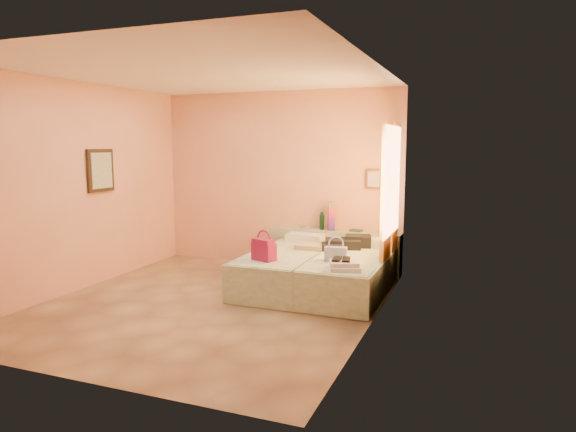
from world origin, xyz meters
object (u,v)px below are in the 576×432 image
object	(u,v)px
water_bottle	(322,221)
flower_vase	(388,225)
towel_stack	(345,266)
headboard_ledge	(334,251)
green_book	(356,231)
bed_left	(287,269)
blue_handbag	(336,254)
bed_right	(350,275)
magenta_handbag	(264,250)

from	to	relation	value
water_bottle	flower_vase	bearing A→B (deg)	0.34
towel_stack	flower_vase	bearing A→B (deg)	84.24
headboard_ledge	water_bottle	world-z (taller)	water_bottle
headboard_ledge	green_book	xyz separation A→B (m)	(0.33, 0.04, 0.34)
headboard_ledge	flower_vase	bearing A→B (deg)	2.40
bed_left	water_bottle	size ratio (longest dim) A/B	7.55
headboard_ledge	bed_left	xyz separation A→B (m)	(-0.38, -1.05, -0.08)
green_book	flower_vase	world-z (taller)	flower_vase
blue_handbag	headboard_ledge	bearing A→B (deg)	96.08
bed_right	green_book	bearing A→B (deg)	100.30
flower_vase	bed_right	bearing A→B (deg)	-105.24
magenta_handbag	bed_left	bearing A→B (deg)	102.33
bed_left	towel_stack	xyz separation A→B (m)	(1.01, -0.72, 0.30)
headboard_ledge	bed_left	size ratio (longest dim) A/B	1.02
green_book	blue_handbag	world-z (taller)	same
water_bottle	blue_handbag	size ratio (longest dim) A/B	0.94
headboard_ledge	water_bottle	distance (m)	0.50
bed_left	towel_stack	world-z (taller)	towel_stack
blue_handbag	flower_vase	bearing A→B (deg)	63.20
blue_handbag	towel_stack	distance (m)	0.46
blue_handbag	towel_stack	xyz separation A→B (m)	(0.23, -0.40, -0.04)
flower_vase	towel_stack	size ratio (longest dim) A/B	0.71
water_bottle	green_book	xyz separation A→B (m)	(0.54, 0.01, -0.12)
headboard_ledge	water_bottle	bearing A→B (deg)	172.33
water_bottle	blue_handbag	xyz separation A→B (m)	(0.62, -1.40, -0.19)
headboard_ledge	green_book	distance (m)	0.48
bed_right	magenta_handbag	size ratio (longest dim) A/B	6.70
headboard_ledge	bed_left	bearing A→B (deg)	-109.65
towel_stack	bed_right	bearing A→B (deg)	98.86
green_book	blue_handbag	size ratio (longest dim) A/B	0.64
water_bottle	green_book	size ratio (longest dim) A/B	1.47
headboard_ledge	bed_right	distance (m)	1.18
bed_right	blue_handbag	world-z (taller)	blue_handbag
flower_vase	towel_stack	bearing A→B (deg)	-95.76
flower_vase	blue_handbag	size ratio (longest dim) A/B	0.88
green_book	blue_handbag	bearing A→B (deg)	-79.56
bed_right	water_bottle	bearing A→B (deg)	124.60
headboard_ledge	water_bottle	xyz separation A→B (m)	(-0.21, 0.03, 0.46)
headboard_ledge	magenta_handbag	world-z (taller)	magenta_handbag
bed_left	magenta_handbag	xyz separation A→B (m)	(-0.08, -0.61, 0.39)
headboard_ledge	water_bottle	size ratio (longest dim) A/B	7.74
bed_left	magenta_handbag	distance (m)	0.73
green_book	towel_stack	size ratio (longest dim) A/B	0.52
green_book	blue_handbag	distance (m)	1.41
flower_vase	magenta_handbag	bearing A→B (deg)	-127.03
magenta_handbag	blue_handbag	distance (m)	0.91
water_bottle	magenta_handbag	world-z (taller)	water_bottle
flower_vase	towel_stack	world-z (taller)	flower_vase
bed_left	flower_vase	world-z (taller)	flower_vase
headboard_ledge	flower_vase	world-z (taller)	flower_vase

